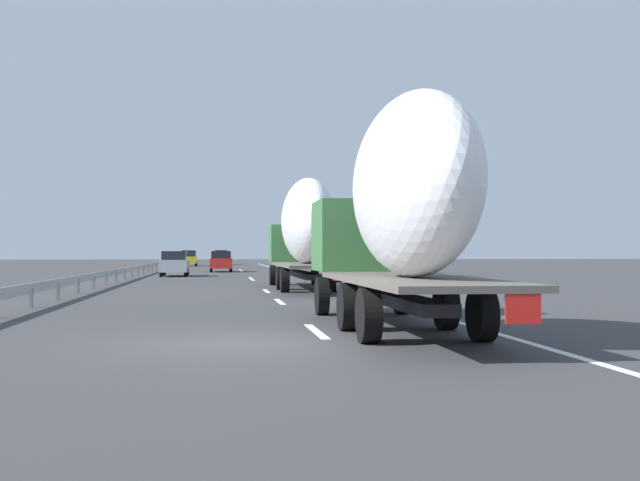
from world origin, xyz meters
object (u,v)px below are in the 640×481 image
truck_lead (305,229)px  road_sign (317,243)px  car_white_van (221,257)px  car_red_compact (221,261)px  truck_trailing (401,206)px  car_silver_hatch (175,263)px  car_yellow_coupe (189,258)px

truck_lead → road_sign: size_ratio=4.06×
truck_lead → car_white_van: (71.71, 3.53, -1.80)m
car_red_compact → car_white_van: car_white_van is taller
truck_trailing → car_red_compact: 52.01m
truck_lead → car_silver_hatch: truck_lead is taller
truck_trailing → car_yellow_coupe: size_ratio=2.53×
truck_trailing → road_sign: 39.59m
car_red_compact → road_sign: size_ratio=1.37×
truck_trailing → car_yellow_coupe: truck_trailing is taller
road_sign → car_white_van: bearing=7.4°
car_yellow_coupe → car_silver_hatch: bearing=-179.3°
car_red_compact → road_sign: (-12.39, -6.76, 1.44)m
car_yellow_coupe → truck_lead: bearing=-173.1°
car_white_van → car_yellow_coupe: size_ratio=0.98×
car_silver_hatch → car_red_compact: (12.06, -3.29, 0.01)m
car_silver_hatch → car_red_compact: size_ratio=1.01×
truck_trailing → car_silver_hatch: size_ratio=2.56×
truck_trailing → car_silver_hatch: bearing=9.9°
truck_lead → car_silver_hatch: 22.05m
car_yellow_coupe → road_sign: road_sign is taller
car_silver_hatch → car_yellow_coupe: car_yellow_coupe is taller
truck_lead → car_red_compact: size_ratio=2.96×
truck_lead → road_sign: (20.51, -3.10, -0.41)m
car_silver_hatch → road_sign: bearing=-91.9°
truck_trailing → car_white_van: size_ratio=2.58×
car_white_van → road_sign: size_ratio=1.37×
car_silver_hatch → car_white_van: size_ratio=1.01×
car_white_van → truck_trailing: bearing=-177.8°
car_silver_hatch → car_white_van: (50.87, -3.42, 0.07)m
truck_lead → car_red_compact: truck_lead is taller
car_silver_hatch → car_white_van: 50.99m
car_white_van → road_sign: 51.65m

